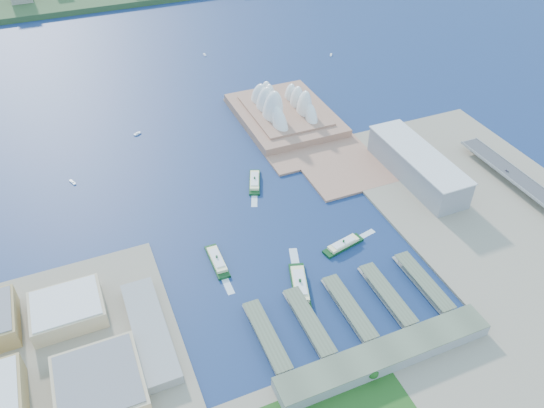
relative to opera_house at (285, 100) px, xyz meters
name	(u,v)px	position (x,y,z in m)	size (l,w,h in m)	color
ground	(301,264)	(-105.00, -280.00, -32.00)	(3000.00, 3000.00, 0.00)	#0E2042
east_land	(516,232)	(135.00, -330.00, -30.50)	(240.00, 500.00, 3.00)	gray
peninsula	(292,124)	(2.50, -20.00, -30.50)	(135.00, 220.00, 3.00)	#9D6D56
opera_house	(285,100)	(0.00, 0.00, 0.00)	(134.00, 180.00, 58.00)	white
toaster_building	(417,166)	(90.00, -200.00, -11.50)	(45.00, 155.00, 35.00)	gray
west_buildings	(53,396)	(-355.00, -350.00, -15.50)	(200.00, 280.00, 27.00)	#A68A53
ferry_wharves	(349,309)	(-91.00, -355.00, -27.35)	(184.00, 90.00, 9.30)	#515B45
terminal_building	(385,355)	(-90.00, -415.00, -23.00)	(200.00, 28.00, 12.00)	gray
ferry_a	(217,259)	(-185.33, -244.15, -27.18)	(12.97, 50.94, 9.63)	#0D3715
ferry_b	(255,180)	(-98.78, -130.51, -27.22)	(12.87, 50.56, 9.56)	#0D3715
ferry_c	(300,284)	(-120.70, -309.25, -26.23)	(15.53, 61.00, 11.53)	#0D3715
ferry_d	(343,243)	(-52.54, -274.08, -27.36)	(12.50, 49.09, 9.28)	#0D3715
boat_a	(73,182)	(-308.12, -41.19, -30.83)	(3.04, 12.14, 2.34)	white
boat_b	(137,133)	(-210.01, 42.20, -30.58)	(3.68, 10.51, 2.84)	white
boat_c	(331,55)	(170.96, 177.75, -30.75)	(3.23, 11.08, 2.49)	white
boat_e	(205,55)	(-40.83, 267.55, -30.74)	(3.27, 10.28, 2.52)	white
car_c	(507,171)	(191.00, -247.53, -16.43)	(2.02, 4.96, 1.44)	slate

